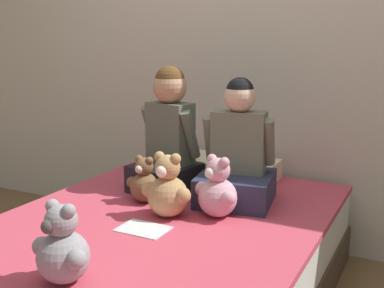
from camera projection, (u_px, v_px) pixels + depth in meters
name	position (u px, v px, depth m)	size (l,w,h in m)	color
wall_behind_bed	(244.00, 32.00, 2.82)	(8.00, 0.06, 2.50)	beige
bed	(152.00, 270.00, 2.12)	(1.37, 1.97, 0.43)	#473828
child_on_left	(168.00, 137.00, 2.50)	(0.35, 0.36, 0.65)	black
child_on_right	(237.00, 157.00, 2.33)	(0.40, 0.40, 0.61)	#282D47
teddy_bear_held_by_left_child	(144.00, 183.00, 2.34)	(0.19, 0.15, 0.23)	brown
teddy_bear_held_by_right_child	(217.00, 191.00, 2.14)	(0.22, 0.18, 0.28)	#DBA3B2
teddy_bear_between_children	(168.00, 190.00, 2.14)	(0.25, 0.19, 0.30)	tan
teddy_bear_at_foot_of_bed	(62.00, 249.00, 1.56)	(0.23, 0.17, 0.28)	#939399
pillow_at_headboard	(225.00, 168.00, 2.76)	(0.59, 0.31, 0.11)	beige
sign_card	(143.00, 229.00, 2.02)	(0.21, 0.15, 0.00)	white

